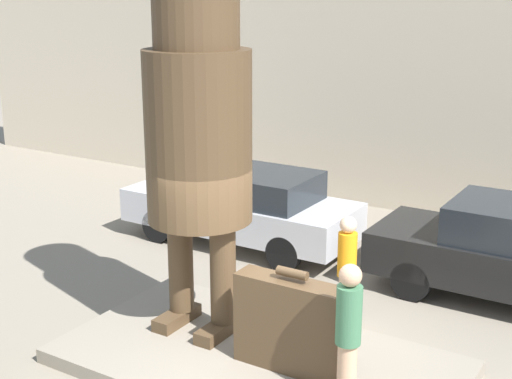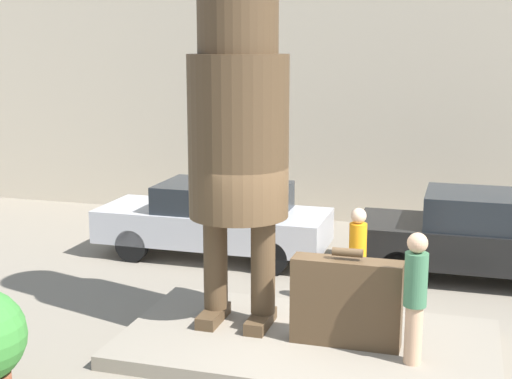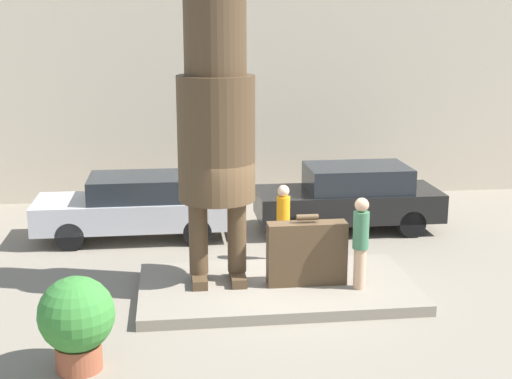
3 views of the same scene
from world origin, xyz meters
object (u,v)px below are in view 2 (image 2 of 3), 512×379
Objects in this scene: statue_figure at (238,113)px; parked_car_black at (485,235)px; tourist at (415,293)px; parked_car_silver at (216,218)px; giant_suitcase at (346,302)px; worker_hivis at (358,254)px.

parked_car_black is (3.47, 3.60, -2.41)m from statue_figure.
parked_car_silver is at bearing 134.34° from tourist.
worker_hivis reaches higher than giant_suitcase.
giant_suitcase is 1.04m from tourist.
statue_figure reaches higher than giant_suitcase.
giant_suitcase is 1.91m from worker_hivis.
tourist is 2.50m from worker_hivis.
parked_car_black is at bearing 46.14° from worker_hivis.
tourist is at bearing -15.72° from statue_figure.
giant_suitcase is 0.86× the size of tourist.
parked_car_black is 2.66× the size of worker_hivis.
tourist is (2.54, -0.72, -2.11)m from statue_figure.
parked_car_black reaches higher than parked_car_silver.
statue_figure is 3.54× the size of giant_suitcase.
statue_figure reaches higher than parked_car_silver.
parked_car_black is (0.92, 4.31, -0.30)m from tourist.
tourist is 0.39× the size of parked_car_black.
statue_figure is 1.14× the size of parked_car_silver.
tourist reaches higher than giant_suitcase.
statue_figure is 3.16× the size of worker_hivis.
giant_suitcase is at bearing 65.06° from parked_car_black.
giant_suitcase is 4.36m from parked_car_black.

